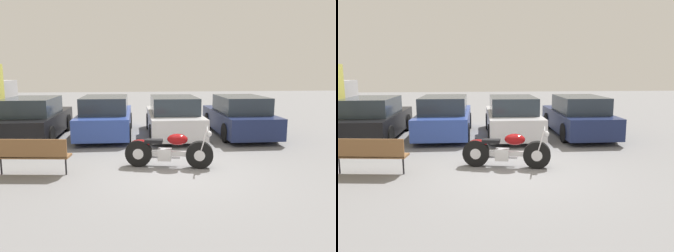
{
  "view_description": "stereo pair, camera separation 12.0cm",
  "coord_description": "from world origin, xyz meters",
  "views": [
    {
      "loc": [
        -0.96,
        -7.64,
        2.43
      ],
      "look_at": [
        -0.04,
        1.59,
        0.85
      ],
      "focal_mm": 35.0,
      "sensor_mm": 36.0,
      "label": 1
    },
    {
      "loc": [
        -0.84,
        -7.65,
        2.43
      ],
      "look_at": [
        -0.04,
        1.59,
        0.85
      ],
      "focal_mm": 35.0,
      "sensor_mm": 36.0,
      "label": 2
    }
  ],
  "objects": [
    {
      "name": "parked_car_blue",
      "position": [
        -2.08,
        4.69,
        0.69
      ],
      "size": [
        1.89,
        4.44,
        1.49
      ],
      "color": "#2D479E",
      "rests_on": "ground_plane"
    },
    {
      "name": "park_bench",
      "position": [
        -3.39,
        -0.01,
        0.55
      ],
      "size": [
        1.77,
        0.6,
        0.89
      ],
      "color": "brown",
      "rests_on": "ground_plane"
    },
    {
      "name": "parked_car_navy",
      "position": [
        2.93,
        4.34,
        0.69
      ],
      "size": [
        1.89,
        4.44,
        1.49
      ],
      "color": "#19234C",
      "rests_on": "ground_plane"
    },
    {
      "name": "motorcycle",
      "position": [
        -0.16,
        0.37,
        0.42
      ],
      "size": [
        2.23,
        0.87,
        1.02
      ],
      "color": "black",
      "rests_on": "ground_plane"
    },
    {
      "name": "parked_car_silver",
      "position": [
        0.43,
        4.4,
        0.69
      ],
      "size": [
        1.89,
        4.44,
        1.49
      ],
      "color": "#BCBCC1",
      "rests_on": "ground_plane"
    },
    {
      "name": "ground_plane",
      "position": [
        0.0,
        0.0,
        0.0
      ],
      "size": [
        60.0,
        60.0,
        0.0
      ],
      "primitive_type": "plane",
      "color": "slate"
    },
    {
      "name": "parked_car_black",
      "position": [
        -4.58,
        4.37,
        0.69
      ],
      "size": [
        1.89,
        4.44,
        1.49
      ],
      "color": "black",
      "rests_on": "ground_plane"
    }
  ]
}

